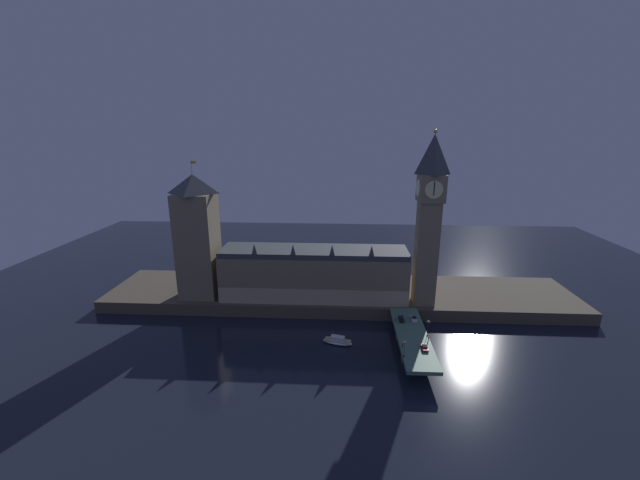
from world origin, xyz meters
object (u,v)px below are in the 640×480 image
(pedestrian_near_rail, at_px, (402,345))
(pedestrian_mid_walk, at_px, (429,338))
(boat_upstream, at_px, (338,341))
(victoria_tower, at_px, (197,236))
(pedestrian_far_rail, at_px, (395,320))
(car_northbound_lead, at_px, (401,319))
(street_lamp_near, at_px, (404,347))
(car_southbound_trail, at_px, (414,319))
(car_southbound_lead, at_px, (425,348))
(clock_tower, at_px, (429,216))
(street_lamp_mid, at_px, (428,326))

(pedestrian_near_rail, height_order, pedestrian_mid_walk, pedestrian_near_rail)
(boat_upstream, bearing_deg, victoria_tower, 153.69)
(pedestrian_mid_walk, xyz_separation_m, pedestrian_far_rail, (-10.10, 14.25, -0.14))
(car_northbound_lead, relative_size, street_lamp_near, 0.76)
(pedestrian_near_rail, bearing_deg, car_northbound_lead, 82.89)
(car_northbound_lead, height_order, car_southbound_trail, car_southbound_trail)
(pedestrian_near_rail, bearing_deg, car_southbound_lead, -5.77)
(car_southbound_lead, relative_size, pedestrian_mid_walk, 2.43)
(pedestrian_near_rail, distance_m, street_lamp_near, 6.62)
(car_northbound_lead, relative_size, pedestrian_near_rail, 2.54)
(car_southbound_trail, bearing_deg, pedestrian_far_rail, -169.76)
(pedestrian_mid_walk, bearing_deg, pedestrian_near_rail, -153.38)
(car_southbound_lead, bearing_deg, car_northbound_lead, 103.51)
(clock_tower, height_order, street_lamp_near, clock_tower)
(pedestrian_far_rail, bearing_deg, street_lamp_near, -90.91)
(clock_tower, relative_size, pedestrian_far_rail, 47.10)
(victoria_tower, height_order, pedestrian_near_rail, victoria_tower)
(street_lamp_near, bearing_deg, car_southbound_lead, 33.13)
(victoria_tower, distance_m, car_southbound_lead, 107.56)
(clock_tower, relative_size, victoria_tower, 1.20)
(pedestrian_near_rail, height_order, street_lamp_mid, street_lamp_mid)
(pedestrian_far_rail, bearing_deg, pedestrian_near_rail, -90.00)
(car_northbound_lead, bearing_deg, pedestrian_near_rail, -97.11)
(car_southbound_lead, distance_m, street_lamp_near, 10.05)
(pedestrian_near_rail, relative_size, street_lamp_mid, 0.29)
(pedestrian_mid_walk, distance_m, street_lamp_near, 15.49)
(car_southbound_lead, relative_size, pedestrian_far_rail, 2.80)
(car_southbound_trail, bearing_deg, car_northbound_lead, -175.18)
(car_northbound_lead, xyz_separation_m, pedestrian_far_rail, (-2.52, -0.94, 0.11))
(pedestrian_mid_walk, relative_size, street_lamp_mid, 0.29)
(car_northbound_lead, xyz_separation_m, street_lamp_mid, (7.97, -11.50, 3.21))
(car_southbound_trail, distance_m, pedestrian_far_rail, 7.70)
(car_southbound_trail, relative_size, pedestrian_near_rail, 2.58)
(car_southbound_lead, distance_m, car_southbound_trail, 21.45)
(pedestrian_far_rail, xyz_separation_m, street_lamp_mid, (10.50, -10.56, 3.10))
(pedestrian_far_rail, bearing_deg, car_southbound_trail, 10.24)
(pedestrian_mid_walk, height_order, street_lamp_near, street_lamp_near)
(street_lamp_mid, height_order, boat_upstream, street_lamp_mid)
(victoria_tower, relative_size, street_lamp_near, 10.15)
(clock_tower, height_order, pedestrian_near_rail, clock_tower)
(car_southbound_trail, bearing_deg, street_lamp_near, -106.66)
(pedestrian_mid_walk, relative_size, pedestrian_far_rail, 1.15)
(victoria_tower, xyz_separation_m, car_southbound_lead, (94.34, -44.19, -26.74))
(pedestrian_mid_walk, bearing_deg, street_lamp_mid, 83.81)
(car_northbound_lead, xyz_separation_m, pedestrian_mid_walk, (7.57, -15.19, 0.24))
(pedestrian_mid_walk, height_order, boat_upstream, pedestrian_mid_walk)
(car_northbound_lead, height_order, pedestrian_mid_walk, pedestrian_mid_walk)
(pedestrian_near_rail, bearing_deg, car_southbound_trail, 69.88)
(pedestrian_mid_walk, relative_size, boat_upstream, 0.15)
(car_southbound_trail, distance_m, pedestrian_mid_walk, 15.82)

